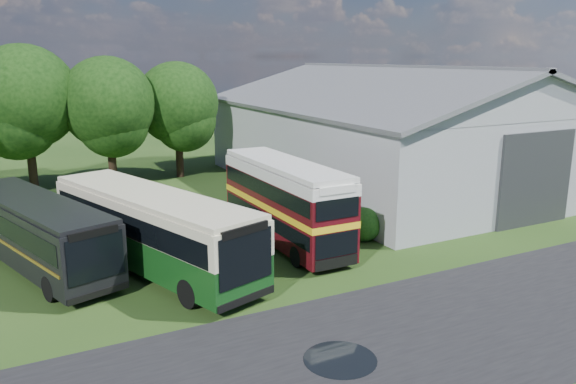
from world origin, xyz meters
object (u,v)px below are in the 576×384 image
bus_green_single (152,229)px  bus_maroon_double (285,203)px  storage_shed (394,124)px  bus_dark_single (36,231)px

bus_green_single → bus_maroon_double: 6.50m
storage_shed → bus_maroon_double: 15.75m
storage_shed → bus_dark_single: (-23.81, -6.62, -2.58)m
bus_dark_single → bus_maroon_double: bearing=-28.1°
storage_shed → bus_maroon_double: (-13.02, -8.60, -2.19)m
bus_green_single → bus_dark_single: 4.96m
storage_shed → bus_maroon_double: storage_shed is taller
bus_maroon_double → bus_dark_single: bus_maroon_double is taller
storage_shed → bus_green_single: size_ratio=2.03×
bus_maroon_double → bus_dark_single: 10.98m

